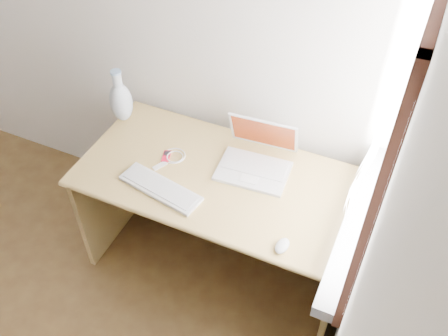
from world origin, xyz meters
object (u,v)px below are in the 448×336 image
at_px(desk, 226,194).
at_px(external_keyboard, 160,188).
at_px(vase, 121,101).
at_px(laptop, 257,159).

relative_size(desk, external_keyboard, 3.18).
height_order(desk, vase, vase).
xyz_separation_m(external_keyboard, vase, (-0.43, 0.37, 0.11)).
relative_size(desk, laptop, 3.81).
bearing_deg(laptop, vase, 172.33).
height_order(external_keyboard, vase, vase).
xyz_separation_m(laptop, vase, (-0.78, 0.04, 0.07)).
bearing_deg(laptop, external_keyboard, -141.53).
xyz_separation_m(desk, external_keyboard, (-0.21, -0.27, 0.21)).
bearing_deg(external_keyboard, vase, 149.85).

